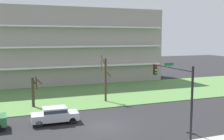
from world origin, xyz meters
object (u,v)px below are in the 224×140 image
object	(u,v)px
tree_center	(105,78)
sedan_silver_center_left	(55,114)
tree_left	(34,90)
traffic_signal_mast	(176,86)

from	to	relation	value
tree_center	sedan_silver_center_left	size ratio (longest dim) A/B	1.34
tree_center	sedan_silver_center_left	xyz separation A→B (m)	(-7.45, -6.61, -2.15)
tree_center	sedan_silver_center_left	bearing A→B (deg)	-138.42
tree_left	sedan_silver_center_left	xyz separation A→B (m)	(1.32, -6.92, -1.17)
tree_center	traffic_signal_mast	xyz separation A→B (m)	(1.36, -13.63, 1.19)
tree_left	sedan_silver_center_left	distance (m)	7.14
tree_left	tree_center	distance (m)	8.84
traffic_signal_mast	sedan_silver_center_left	bearing A→B (deg)	141.46
tree_left	traffic_signal_mast	distance (m)	17.37
tree_center	sedan_silver_center_left	distance (m)	10.19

